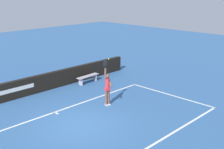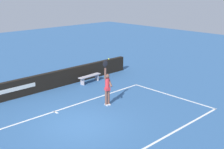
% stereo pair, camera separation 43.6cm
% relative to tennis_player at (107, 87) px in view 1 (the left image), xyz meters
% --- Properties ---
extents(ground_plane, '(60.00, 60.00, 0.00)m').
position_rel_tennis_player_xyz_m(ground_plane, '(-2.52, -0.82, -1.03)').
color(ground_plane, '#336095').
extents(court_lines, '(12.46, 5.56, 0.00)m').
position_rel_tennis_player_xyz_m(court_lines, '(-2.52, -1.49, -1.02)').
color(court_lines, white).
rests_on(court_lines, ground).
extents(back_wall, '(16.16, 0.29, 1.03)m').
position_rel_tennis_player_xyz_m(back_wall, '(-2.52, 4.37, -0.51)').
color(back_wall, black).
rests_on(back_wall, ground).
extents(tennis_player, '(0.47, 0.43, 2.48)m').
position_rel_tennis_player_xyz_m(tennis_player, '(0.00, 0.00, 0.00)').
color(tennis_player, brown).
rests_on(tennis_player, ground).
extents(tennis_ball, '(0.07, 0.07, 0.07)m').
position_rel_tennis_player_xyz_m(tennis_ball, '(0.13, 0.02, 1.47)').
color(tennis_ball, '#D1DF2F').
extents(courtside_bench_near, '(1.70, 0.45, 0.49)m').
position_rel_tennis_player_xyz_m(courtside_bench_near, '(1.79, 3.62, -0.65)').
color(courtside_bench_near, '#B3ABB4').
rests_on(courtside_bench_near, ground).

